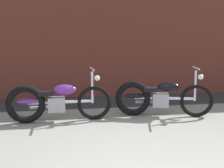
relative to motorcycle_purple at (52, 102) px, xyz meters
name	(u,v)px	position (x,y,z in m)	size (l,w,h in m)	color
sidewalk_slab	(120,132)	(1.16, -0.82, -0.40)	(36.00, 3.50, 0.01)	gray
brick_building_wall	(96,14)	(1.16, 2.63, 1.93)	(36.00, 0.50, 4.66)	brown
motorcycle_purple	(52,102)	(0.00, 0.00, 0.00)	(2.01, 0.58, 1.03)	black
motorcycle_black	(157,97)	(2.11, 0.06, 0.00)	(1.96, 0.77, 1.03)	black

